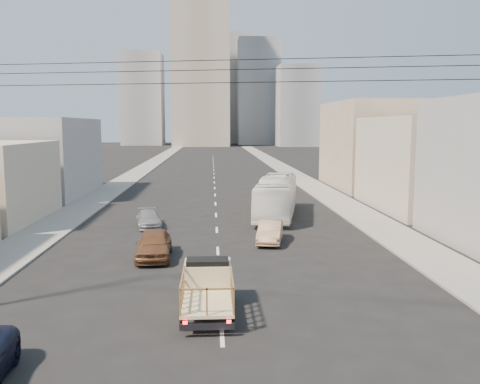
{
  "coord_description": "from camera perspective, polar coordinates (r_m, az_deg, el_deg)",
  "views": [
    {
      "loc": [
        -0.31,
        -14.9,
        7.25
      ],
      "look_at": [
        1.28,
        13.67,
        3.5
      ],
      "focal_mm": 38.0,
      "sensor_mm": 36.0,
      "label": 1
    }
  ],
  "objects": [
    {
      "name": "ground",
      "position": [
        16.57,
        -1.88,
        -18.48
      ],
      "size": [
        420.0,
        420.0,
        0.0
      ],
      "primitive_type": "plane",
      "color": "black",
      "rests_on": "ground"
    },
    {
      "name": "sidewalk_left",
      "position": [
        85.97,
        -10.83,
        2.53
      ],
      "size": [
        3.5,
        180.0,
        0.12
      ],
      "primitive_type": "cube",
      "color": "slate",
      "rests_on": "ground"
    },
    {
      "name": "sidewalk_right",
      "position": [
        86.05,
        4.89,
        2.65
      ],
      "size": [
        3.5,
        180.0,
        0.12
      ],
      "primitive_type": "cube",
      "color": "slate",
      "rests_on": "ground"
    },
    {
      "name": "lane_dashes",
      "position": [
        68.29,
        -2.91,
        1.36
      ],
      "size": [
        0.15,
        104.0,
        0.01
      ],
      "color": "silver",
      "rests_on": "ground"
    },
    {
      "name": "flatbed_pickup",
      "position": [
        20.12,
        -3.67,
        -10.37
      ],
      "size": [
        1.95,
        4.41,
        1.9
      ],
      "color": "#CEBC8A",
      "rests_on": "ground"
    },
    {
      "name": "city_bus",
      "position": [
        40.81,
        4.12,
        -0.51
      ],
      "size": [
        4.92,
        11.8,
        3.2
      ],
      "primitive_type": "imported",
      "rotation": [
        0.0,
        0.0,
        -0.2
      ],
      "color": "white",
      "rests_on": "ground"
    },
    {
      "name": "sedan_brown",
      "position": [
        28.43,
        -9.63,
        -5.8
      ],
      "size": [
        2.03,
        4.65,
        1.56
      ],
      "primitive_type": "imported",
      "rotation": [
        0.0,
        0.0,
        0.04
      ],
      "color": "brown",
      "rests_on": "ground"
    },
    {
      "name": "sedan_tan",
      "position": [
        31.82,
        3.4,
        -4.49
      ],
      "size": [
        2.14,
        4.24,
        1.33
      ],
      "primitive_type": "imported",
      "rotation": [
        0.0,
        0.0,
        -0.19
      ],
      "color": "tan",
      "rests_on": "ground"
    },
    {
      "name": "sedan_grey",
      "position": [
        37.17,
        -10.24,
        -2.99
      ],
      "size": [
        2.36,
        4.25,
        1.16
      ],
      "primitive_type": "imported",
      "rotation": [
        0.0,
        0.0,
        0.19
      ],
      "color": "gray",
      "rests_on": "ground"
    },
    {
      "name": "overhead_wires",
      "position": [
        16.49,
        -2.14,
        13.43
      ],
      "size": [
        23.01,
        5.02,
        0.72
      ],
      "color": "black",
      "rests_on": "ground"
    },
    {
      "name": "bldg_right_mid",
      "position": [
        47.37,
        21.58,
        3.01
      ],
      "size": [
        11.0,
        14.0,
        8.0
      ],
      "primitive_type": "cube",
      "color": "#BAAD95",
      "rests_on": "ground"
    },
    {
      "name": "bldg_right_far",
      "position": [
        62.35,
        15.89,
        5.11
      ],
      "size": [
        12.0,
        16.0,
        10.0
      ],
      "primitive_type": "cube",
      "color": "tan",
      "rests_on": "ground"
    },
    {
      "name": "bldg_left_far",
      "position": [
        57.31,
        -22.79,
        3.63
      ],
      "size": [
        12.0,
        16.0,
        8.0
      ],
      "primitive_type": "cube",
      "color": "gray",
      "rests_on": "ground"
    },
    {
      "name": "high_rise_tower",
      "position": [
        186.33,
        -4.44,
        14.46
      ],
      "size": [
        20.0,
        20.0,
        60.0
      ],
      "primitive_type": "cube",
      "color": "tan",
      "rests_on": "ground"
    },
    {
      "name": "midrise_ne",
      "position": [
        201.14,
        2.08,
        11.09
      ],
      "size": [
        16.0,
        16.0,
        40.0
      ],
      "primitive_type": "cube",
      "color": "gray",
      "rests_on": "ground"
    },
    {
      "name": "midrise_nw",
      "position": [
        196.83,
        -10.86,
        10.17
      ],
      "size": [
        15.0,
        15.0,
        34.0
      ],
      "primitive_type": "cube",
      "color": "gray",
      "rests_on": "ground"
    },
    {
      "name": "midrise_back",
      "position": [
        215.5,
        -1.53,
        11.39
      ],
      "size": [
        18.0,
        18.0,
        44.0
      ],
      "primitive_type": "cube",
      "color": "gray",
      "rests_on": "ground"
    },
    {
      "name": "midrise_east",
      "position": [
        182.56,
        6.46,
        9.54
      ],
      "size": [
        14.0,
        14.0,
        28.0
      ],
      "primitive_type": "cube",
      "color": "gray",
      "rests_on": "ground"
    }
  ]
}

